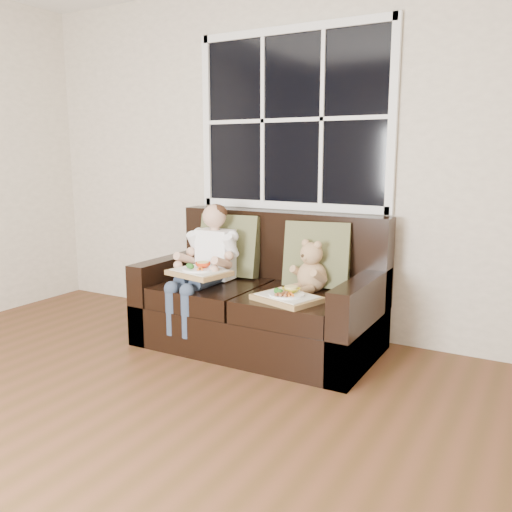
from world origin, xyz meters
The scene contains 9 objects.
ground centered at (0.00, 0.00, 0.00)m, with size 5.00×5.00×0.00m, color brown.
window_back centered at (0.20, 2.48, 1.65)m, with size 1.62×0.04×1.37m.
loveseat centered at (0.20, 2.02, 0.31)m, with size 1.70×0.92×0.96m.
pillow_left centered at (-0.18, 2.17, 0.69)m, with size 0.50×0.27×0.49m.
pillow_right centered at (0.56, 2.17, 0.68)m, with size 0.50×0.30×0.48m.
child centered at (-0.20, 1.90, 0.65)m, with size 0.39×0.60×0.89m.
teddy_bear centered at (0.58, 2.04, 0.60)m, with size 0.26×0.31×0.37m.
tray_left centered at (-0.15, 1.72, 0.57)m, with size 0.45×0.38×0.09m.
tray_right centered at (0.55, 1.71, 0.48)m, with size 0.48×0.42×0.09m.
Camera 1 is at (2.06, -1.36, 1.40)m, focal length 38.00 mm.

